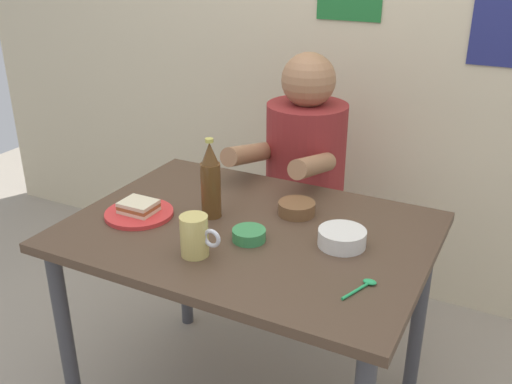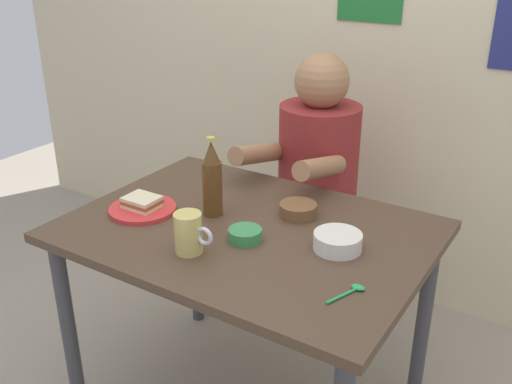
# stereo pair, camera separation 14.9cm
# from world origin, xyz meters

# --- Properties ---
(wall_back) EXTENTS (4.40, 0.09, 2.60)m
(wall_back) POSITION_xyz_m (0.00, 1.05, 1.30)
(wall_back) COLOR beige
(wall_back) RESTS_ON ground
(dining_table) EXTENTS (1.10, 0.80, 0.74)m
(dining_table) POSITION_xyz_m (0.00, 0.00, 0.65)
(dining_table) COLOR #4C3828
(dining_table) RESTS_ON ground
(stool) EXTENTS (0.34, 0.34, 0.45)m
(stool) POSITION_xyz_m (-0.07, 0.63, 0.35)
(stool) COLOR #4C4C51
(stool) RESTS_ON ground
(person_seated) EXTENTS (0.33, 0.56, 0.72)m
(person_seated) POSITION_xyz_m (-0.07, 0.62, 0.77)
(person_seated) COLOR maroon
(person_seated) RESTS_ON stool
(plate_orange) EXTENTS (0.22, 0.22, 0.01)m
(plate_orange) POSITION_xyz_m (-0.35, -0.09, 0.75)
(plate_orange) COLOR red
(plate_orange) RESTS_ON dining_table
(sandwich) EXTENTS (0.11, 0.09, 0.04)m
(sandwich) POSITION_xyz_m (-0.35, -0.09, 0.77)
(sandwich) COLOR beige
(sandwich) RESTS_ON plate_orange
(beer_mug) EXTENTS (0.13, 0.08, 0.12)m
(beer_mug) POSITION_xyz_m (-0.05, -0.22, 0.80)
(beer_mug) COLOR #D1BC66
(beer_mug) RESTS_ON dining_table
(beer_bottle) EXTENTS (0.06, 0.06, 0.26)m
(beer_bottle) POSITION_xyz_m (-0.14, 0.02, 0.86)
(beer_bottle) COLOR #593819
(beer_bottle) RESTS_ON dining_table
(rice_bowl_white) EXTENTS (0.14, 0.14, 0.05)m
(rice_bowl_white) POSITION_xyz_m (0.29, 0.02, 0.77)
(rice_bowl_white) COLOR silver
(rice_bowl_white) RESTS_ON dining_table
(dip_bowl_green) EXTENTS (0.10, 0.10, 0.03)m
(dip_bowl_green) POSITION_xyz_m (0.04, -0.07, 0.76)
(dip_bowl_green) COLOR #388C4C
(dip_bowl_green) RESTS_ON dining_table
(condiment_bowl_brown) EXTENTS (0.12, 0.12, 0.04)m
(condiment_bowl_brown) POSITION_xyz_m (0.09, 0.15, 0.76)
(condiment_bowl_brown) COLOR brown
(condiment_bowl_brown) RESTS_ON dining_table
(spoon) EXTENTS (0.06, 0.12, 0.01)m
(spoon) POSITION_xyz_m (0.42, -0.16, 0.75)
(spoon) COLOR #26A559
(spoon) RESTS_ON dining_table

